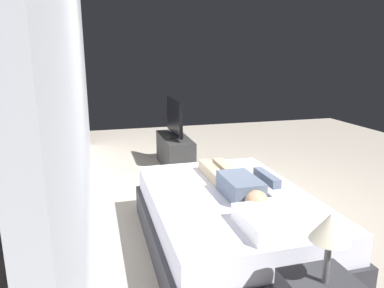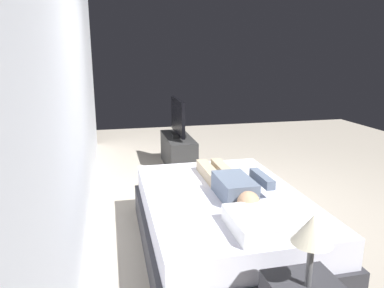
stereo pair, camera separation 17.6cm
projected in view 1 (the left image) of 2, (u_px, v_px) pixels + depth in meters
ground_plane at (226, 210)px, 4.15m from camera, size 10.00×10.00×0.00m
back_wall at (77, 89)px, 3.78m from camera, size 6.40×0.10×2.80m
bed at (228, 221)px, 3.29m from camera, size 2.06×1.44×0.54m
pillow at (266, 222)px, 2.55m from camera, size 0.48×0.34×0.12m
person at (236, 183)px, 3.25m from camera, size 1.26×0.46×0.18m
remote at (269, 181)px, 3.52m from camera, size 0.15×0.04×0.02m
tv_stand at (175, 152)px, 5.67m from camera, size 1.10×0.40×0.50m
tv at (174, 119)px, 5.54m from camera, size 0.88×0.20×0.59m
lamp at (330, 228)px, 1.92m from camera, size 0.22×0.22×0.42m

